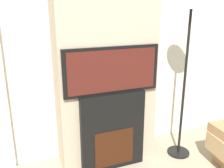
# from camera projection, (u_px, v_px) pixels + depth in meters

# --- Properties ---
(wall_back) EXTENTS (6.00, 0.06, 2.70)m
(wall_back) POSITION_uv_depth(u_px,v_px,m) (98.00, 46.00, 2.95)
(wall_back) COLOR silver
(wall_back) RESTS_ON ground_plane
(chimney_breast) EXTENTS (1.11, 0.42, 2.70)m
(chimney_breast) POSITION_uv_depth(u_px,v_px,m) (105.00, 49.00, 2.74)
(chimney_breast) COLOR tan
(chimney_breast) RESTS_ON ground_plane
(fireplace) EXTENTS (0.74, 0.15, 0.91)m
(fireplace) POSITION_uv_depth(u_px,v_px,m) (112.00, 131.00, 2.82)
(fireplace) COLOR black
(fireplace) RESTS_ON ground_plane
(television) EXTENTS (1.05, 0.07, 0.50)m
(television) POSITION_uv_depth(u_px,v_px,m) (112.00, 70.00, 2.60)
(television) COLOR black
(television) RESTS_ON fireplace
(floor_lamp) EXTENTS (0.30, 0.30, 1.87)m
(floor_lamp) POSITION_uv_depth(u_px,v_px,m) (188.00, 40.00, 2.77)
(floor_lamp) COLOR black
(floor_lamp) RESTS_ON ground_plane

